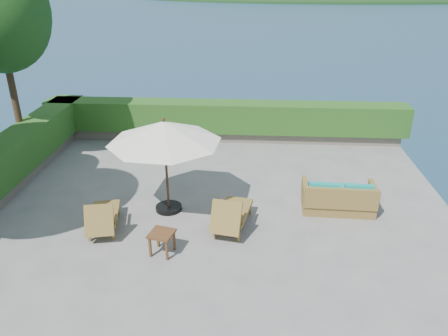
# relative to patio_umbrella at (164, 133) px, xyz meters

# --- Properties ---
(ground) EXTENTS (12.00, 12.00, 0.00)m
(ground) POSITION_rel_patio_umbrella_xyz_m (1.08, -0.60, -2.05)
(ground) COLOR gray
(ground) RESTS_ON ground
(foundation) EXTENTS (12.00, 12.00, 3.00)m
(foundation) POSITION_rel_patio_umbrella_xyz_m (1.08, -0.60, -3.60)
(foundation) COLOR #574E45
(foundation) RESTS_ON ocean
(ocean) EXTENTS (600.00, 600.00, 0.00)m
(ocean) POSITION_rel_patio_umbrella_xyz_m (1.08, -0.60, -5.05)
(ocean) COLOR #173449
(ocean) RESTS_ON ground
(planter_wall_far) EXTENTS (12.00, 0.60, 0.36)m
(planter_wall_far) POSITION_rel_patio_umbrella_xyz_m (1.08, 5.00, -1.87)
(planter_wall_far) COLOR #71695B
(planter_wall_far) RESTS_ON ground
(hedge_far) EXTENTS (12.40, 0.90, 1.00)m
(hedge_far) POSITION_rel_patio_umbrella_xyz_m (1.08, 5.00, -1.20)
(hedge_far) COLOR #1C4714
(hedge_far) RESTS_ON planter_wall_far
(patio_umbrella) EXTENTS (3.37, 3.37, 2.42)m
(patio_umbrella) POSITION_rel_patio_umbrella_xyz_m (0.00, 0.00, 0.00)
(patio_umbrella) COLOR black
(patio_umbrella) RESTS_ON ground
(lounge_left) EXTENTS (0.90, 1.60, 0.87)m
(lounge_left) POSITION_rel_patio_umbrella_xyz_m (-1.32, -1.02, -1.68)
(lounge_left) COLOR olive
(lounge_left) RESTS_ON ground
(lounge_right) EXTENTS (0.96, 1.72, 0.94)m
(lounge_right) POSITION_rel_patio_umbrella_xyz_m (1.61, -0.77, -1.66)
(lounge_right) COLOR olive
(lounge_right) RESTS_ON ground
(side_table) EXTENTS (0.59, 0.59, 0.52)m
(side_table) POSITION_rel_patio_umbrella_xyz_m (0.20, -1.82, -1.62)
(side_table) COLOR brown
(side_table) RESTS_ON ground
(wicker_loveseat) EXTENTS (1.80, 0.97, 0.87)m
(wicker_loveseat) POSITION_rel_patio_umbrella_xyz_m (4.21, 0.23, -1.71)
(wicker_loveseat) COLOR olive
(wicker_loveseat) RESTS_ON ground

